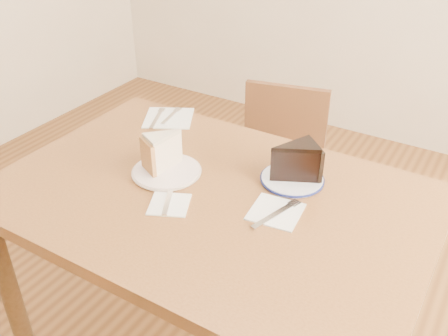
# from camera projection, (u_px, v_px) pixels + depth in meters

# --- Properties ---
(table) EXTENTS (1.20, 0.80, 0.75)m
(table) POSITION_uv_depth(u_px,v_px,m) (210.00, 221.00, 1.44)
(table) COLOR #482A13
(table) RESTS_ON ground
(chair_far) EXTENTS (0.47, 0.47, 0.79)m
(chair_far) POSITION_uv_depth(u_px,v_px,m) (275.00, 179.00, 2.01)
(chair_far) COLOR #371E10
(chair_far) RESTS_ON ground
(plate_cream) EXTENTS (0.20, 0.20, 0.01)m
(plate_cream) POSITION_uv_depth(u_px,v_px,m) (167.00, 171.00, 1.47)
(plate_cream) COLOR silver
(plate_cream) RESTS_ON table
(plate_navy) EXTENTS (0.18, 0.18, 0.01)m
(plate_navy) POSITION_uv_depth(u_px,v_px,m) (292.00, 179.00, 1.44)
(plate_navy) COLOR silver
(plate_navy) RESTS_ON table
(carrot_cake) EXTENTS (0.12, 0.13, 0.10)m
(carrot_cake) POSITION_uv_depth(u_px,v_px,m) (166.00, 152.00, 1.46)
(carrot_cake) COLOR #F5E6CA
(carrot_cake) RESTS_ON plate_cream
(chocolate_cake) EXTENTS (0.16, 0.16, 0.10)m
(chocolate_cake) POSITION_uv_depth(u_px,v_px,m) (292.00, 164.00, 1.41)
(chocolate_cake) COLOR black
(chocolate_cake) RESTS_ON plate_navy
(napkin_cream) EXTENTS (0.14, 0.14, 0.00)m
(napkin_cream) POSITION_uv_depth(u_px,v_px,m) (169.00, 204.00, 1.34)
(napkin_cream) COLOR white
(napkin_cream) RESTS_ON table
(napkin_navy) EXTENTS (0.14, 0.14, 0.00)m
(napkin_navy) POSITION_uv_depth(u_px,v_px,m) (276.00, 212.00, 1.31)
(napkin_navy) COLOR white
(napkin_navy) RESTS_ON table
(napkin_spare) EXTENTS (0.22, 0.22, 0.00)m
(napkin_spare) POSITION_uv_depth(u_px,v_px,m) (169.00, 118.00, 1.78)
(napkin_spare) COLOR white
(napkin_spare) RESTS_ON table
(fork_cream) EXTENTS (0.08, 0.13, 0.00)m
(fork_cream) POSITION_uv_depth(u_px,v_px,m) (168.00, 199.00, 1.35)
(fork_cream) COLOR white
(fork_cream) RESTS_ON napkin_cream
(knife_navy) EXTENTS (0.06, 0.17, 0.00)m
(knife_navy) POSITION_uv_depth(u_px,v_px,m) (276.00, 214.00, 1.30)
(knife_navy) COLOR white
(knife_navy) RESTS_ON napkin_navy
(fork_spare) EXTENTS (0.04, 0.14, 0.00)m
(fork_spare) POSITION_uv_depth(u_px,v_px,m) (171.00, 116.00, 1.79)
(fork_spare) COLOR silver
(fork_spare) RESTS_ON napkin_spare
(knife_spare) EXTENTS (0.08, 0.15, 0.00)m
(knife_spare) POSITION_uv_depth(u_px,v_px,m) (157.00, 118.00, 1.77)
(knife_spare) COLOR silver
(knife_spare) RESTS_ON napkin_spare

